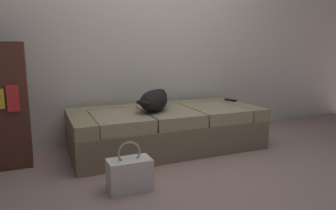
{
  "coord_description": "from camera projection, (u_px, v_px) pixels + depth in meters",
  "views": [
    {
      "loc": [
        -1.23,
        -1.91,
        1.05
      ],
      "look_at": [
        0.0,
        0.98,
        0.47
      ],
      "focal_mm": 33.36,
      "sensor_mm": 36.0,
      "label": 1
    }
  ],
  "objects": [
    {
      "name": "ground_plane",
      "position": [
        218.0,
        187.0,
        2.39
      ],
      "size": [
        10.0,
        10.0,
        0.0
      ],
      "primitive_type": "plane",
      "color": "gray"
    },
    {
      "name": "back_wall",
      "position": [
        147.0,
        17.0,
        3.59
      ],
      "size": [
        6.4,
        0.1,
        2.8
      ],
      "primitive_type": "cube",
      "color": "silver",
      "rests_on": "ground"
    },
    {
      "name": "couch",
      "position": [
        166.0,
        129.0,
        3.29
      ],
      "size": [
        1.96,
        0.9,
        0.42
      ],
      "color": "#7C6B52",
      "rests_on": "ground"
    },
    {
      "name": "dog_dark",
      "position": [
        155.0,
        100.0,
        3.16
      ],
      "size": [
        0.48,
        0.56,
        0.21
      ],
      "color": "black",
      "rests_on": "couch"
    },
    {
      "name": "tv_remote",
      "position": [
        231.0,
        100.0,
        3.73
      ],
      "size": [
        0.09,
        0.16,
        0.02
      ],
      "primitive_type": "cube",
      "rotation": [
        0.0,
        0.0,
        0.33
      ],
      "color": "black",
      "rests_on": "couch"
    },
    {
      "name": "handbag",
      "position": [
        130.0,
        174.0,
        2.32
      ],
      "size": [
        0.32,
        0.18,
        0.38
      ],
      "color": "silver",
      "rests_on": "ground"
    }
  ]
}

